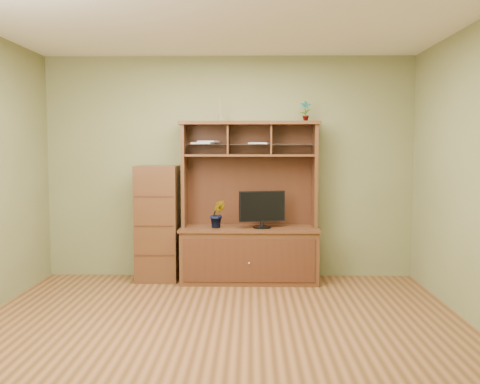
{
  "coord_description": "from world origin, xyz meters",
  "views": [
    {
      "loc": [
        0.26,
        -4.57,
        1.58
      ],
      "look_at": [
        0.15,
        1.2,
        1.11
      ],
      "focal_mm": 40.0,
      "sensor_mm": 36.0,
      "label": 1
    }
  ],
  "objects": [
    {
      "name": "top_plant",
      "position": [
        0.91,
        1.8,
        2.02
      ],
      "size": [
        0.13,
        0.09,
        0.24
      ],
      "primitive_type": "imported",
      "rotation": [
        0.0,
        0.0,
        -0.02
      ],
      "color": "#2C6D26",
      "rests_on": "media_hutch"
    },
    {
      "name": "monitor",
      "position": [
        0.4,
        1.65,
        0.88
      ],
      "size": [
        0.54,
        0.21,
        0.44
      ],
      "rotation": [
        0.0,
        0.0,
        0.27
      ],
      "color": "black",
      "rests_on": "media_hutch"
    },
    {
      "name": "room",
      "position": [
        0.0,
        0.0,
        1.35
      ],
      "size": [
        4.54,
        4.04,
        2.74
      ],
      "color": "#513217",
      "rests_on": "ground"
    },
    {
      "name": "orchid_plant",
      "position": [
        -0.13,
        1.65,
        0.81
      ],
      "size": [
        0.19,
        0.16,
        0.33
      ],
      "primitive_type": "imported",
      "rotation": [
        0.0,
        0.0,
        0.11
      ],
      "color": "#2C6020",
      "rests_on": "media_hutch"
    },
    {
      "name": "media_hutch",
      "position": [
        0.25,
        1.73,
        0.52
      ],
      "size": [
        1.66,
        0.61,
        1.9
      ],
      "color": "#412612",
      "rests_on": "room"
    },
    {
      "name": "side_cabinet",
      "position": [
        -0.85,
        1.76,
        0.69
      ],
      "size": [
        0.49,
        0.45,
        1.38
      ],
      "color": "#412612",
      "rests_on": "room"
    },
    {
      "name": "reed_diffuser",
      "position": [
        -0.1,
        1.8,
        2.0
      ],
      "size": [
        0.05,
        0.05,
        0.26
      ],
      "color": "silver",
      "rests_on": "media_hutch"
    },
    {
      "name": "magazines",
      "position": [
        -0.07,
        1.8,
        1.65
      ],
      "size": [
        0.95,
        0.24,
        0.04
      ],
      "color": "silver",
      "rests_on": "media_hutch"
    }
  ]
}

